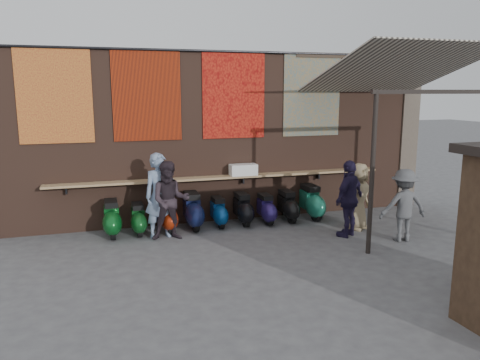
{
  "coord_description": "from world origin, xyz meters",
  "views": [
    {
      "loc": [
        -2.82,
        -8.13,
        3.09
      ],
      "look_at": [
        0.06,
        1.2,
        1.23
      ],
      "focal_mm": 35.0,
      "sensor_mm": 36.0,
      "label": 1
    }
  ],
  "objects_px": {
    "shopper_tan": "(358,196)",
    "shopper_navy": "(349,199)",
    "shelf_box": "(243,170)",
    "scooter_stool_7": "(288,206)",
    "diner_right": "(170,201)",
    "scooter_stool_5": "(243,209)",
    "scooter_stool_3": "(193,211)",
    "scooter_stool_4": "(219,212)",
    "scooter_stool_0": "(112,219)",
    "diner_left": "(160,196)",
    "scooter_stool_8": "(311,202)",
    "shopper_grey": "(403,205)",
    "scooter_stool_6": "(266,209)",
    "scooter_stool_2": "(168,215)",
    "scooter_stool_1": "(138,219)"
  },
  "relations": [
    {
      "from": "scooter_stool_0",
      "to": "diner_left",
      "type": "bearing_deg",
      "value": -19.27
    },
    {
      "from": "diner_right",
      "to": "shopper_navy",
      "type": "distance_m",
      "value": 3.81
    },
    {
      "from": "shelf_box",
      "to": "shopper_navy",
      "type": "xyz_separation_m",
      "value": [
        1.81,
        -1.81,
        -0.43
      ]
    },
    {
      "from": "scooter_stool_8",
      "to": "shopper_tan",
      "type": "height_order",
      "value": "shopper_tan"
    },
    {
      "from": "scooter_stool_7",
      "to": "diner_right",
      "type": "xyz_separation_m",
      "value": [
        -2.92,
        -0.59,
        0.47
      ]
    },
    {
      "from": "scooter_stool_2",
      "to": "scooter_stool_6",
      "type": "xyz_separation_m",
      "value": [
        2.33,
        -0.04,
        -0.03
      ]
    },
    {
      "from": "scooter_stool_2",
      "to": "scooter_stool_3",
      "type": "xyz_separation_m",
      "value": [
        0.58,
        0.04,
        0.04
      ]
    },
    {
      "from": "scooter_stool_4",
      "to": "diner_left",
      "type": "distance_m",
      "value": 1.56
    },
    {
      "from": "scooter_stool_0",
      "to": "diner_right",
      "type": "relative_size",
      "value": 0.49
    },
    {
      "from": "scooter_stool_2",
      "to": "scooter_stool_4",
      "type": "xyz_separation_m",
      "value": [
        1.18,
        0.05,
        -0.04
      ]
    },
    {
      "from": "scooter_stool_5",
      "to": "scooter_stool_7",
      "type": "distance_m",
      "value": 1.13
    },
    {
      "from": "scooter_stool_8",
      "to": "scooter_stool_6",
      "type": "bearing_deg",
      "value": -177.93
    },
    {
      "from": "scooter_stool_5",
      "to": "shopper_grey",
      "type": "distance_m",
      "value": 3.57
    },
    {
      "from": "shopper_navy",
      "to": "shelf_box",
      "type": "bearing_deg",
      "value": -75.42
    },
    {
      "from": "scooter_stool_0",
      "to": "scooter_stool_3",
      "type": "height_order",
      "value": "scooter_stool_3"
    },
    {
      "from": "diner_right",
      "to": "shopper_grey",
      "type": "distance_m",
      "value": 4.86
    },
    {
      "from": "scooter_stool_4",
      "to": "shopper_grey",
      "type": "bearing_deg",
      "value": -32.39
    },
    {
      "from": "scooter_stool_4",
      "to": "scooter_stool_7",
      "type": "xyz_separation_m",
      "value": [
        1.71,
        -0.06,
        0.03
      ]
    },
    {
      "from": "scooter_stool_2",
      "to": "scooter_stool_7",
      "type": "xyz_separation_m",
      "value": [
        2.89,
        -0.01,
        -0.01
      ]
    },
    {
      "from": "scooter_stool_0",
      "to": "shelf_box",
      "type": "bearing_deg",
      "value": 6.14
    },
    {
      "from": "scooter_stool_0",
      "to": "scooter_stool_3",
      "type": "xyz_separation_m",
      "value": [
        1.78,
        0.07,
        0.02
      ]
    },
    {
      "from": "scooter_stool_0",
      "to": "scooter_stool_5",
      "type": "bearing_deg",
      "value": 1.06
    },
    {
      "from": "shelf_box",
      "to": "scooter_stool_1",
      "type": "relative_size",
      "value": 0.9
    },
    {
      "from": "shelf_box",
      "to": "shopper_navy",
      "type": "distance_m",
      "value": 2.59
    },
    {
      "from": "shelf_box",
      "to": "scooter_stool_0",
      "type": "xyz_separation_m",
      "value": [
        -3.07,
        -0.33,
        -0.87
      ]
    },
    {
      "from": "scooter_stool_0",
      "to": "scooter_stool_8",
      "type": "height_order",
      "value": "scooter_stool_8"
    },
    {
      "from": "shelf_box",
      "to": "scooter_stool_5",
      "type": "relative_size",
      "value": 0.83
    },
    {
      "from": "scooter_stool_8",
      "to": "shopper_navy",
      "type": "bearing_deg",
      "value": -84.33
    },
    {
      "from": "scooter_stool_5",
      "to": "scooter_stool_7",
      "type": "relative_size",
      "value": 1.0
    },
    {
      "from": "shelf_box",
      "to": "scooter_stool_8",
      "type": "bearing_deg",
      "value": -10.19
    },
    {
      "from": "diner_left",
      "to": "shopper_navy",
      "type": "relative_size",
      "value": 1.1
    },
    {
      "from": "scooter_stool_2",
      "to": "diner_left",
      "type": "bearing_deg",
      "value": -118.99
    },
    {
      "from": "scooter_stool_4",
      "to": "scooter_stool_7",
      "type": "distance_m",
      "value": 1.71
    },
    {
      "from": "diner_right",
      "to": "shopper_tan",
      "type": "bearing_deg",
      "value": -0.86
    },
    {
      "from": "scooter_stool_1",
      "to": "scooter_stool_2",
      "type": "bearing_deg",
      "value": 3.98
    },
    {
      "from": "scooter_stool_3",
      "to": "scooter_stool_4",
      "type": "relative_size",
      "value": 1.23
    },
    {
      "from": "scooter_stool_7",
      "to": "shelf_box",
      "type": "bearing_deg",
      "value": 163.05
    },
    {
      "from": "shelf_box",
      "to": "scooter_stool_7",
      "type": "xyz_separation_m",
      "value": [
        1.03,
        -0.31,
        -0.89
      ]
    },
    {
      "from": "scooter_stool_0",
      "to": "shopper_grey",
      "type": "distance_m",
      "value": 6.18
    },
    {
      "from": "shelf_box",
      "to": "scooter_stool_0",
      "type": "bearing_deg",
      "value": -173.86
    },
    {
      "from": "scooter_stool_3",
      "to": "scooter_stool_4",
      "type": "bearing_deg",
      "value": 0.64
    },
    {
      "from": "shopper_navy",
      "to": "scooter_stool_7",
      "type": "bearing_deg",
      "value": -92.85
    },
    {
      "from": "scooter_stool_6",
      "to": "shopper_navy",
      "type": "bearing_deg",
      "value": -47.49
    },
    {
      "from": "shopper_tan",
      "to": "shopper_navy",
      "type": "bearing_deg",
      "value": -170.36
    },
    {
      "from": "scooter_stool_4",
      "to": "scooter_stool_6",
      "type": "height_order",
      "value": "scooter_stool_6"
    },
    {
      "from": "scooter_stool_5",
      "to": "diner_right",
      "type": "distance_m",
      "value": 1.95
    },
    {
      "from": "scooter_stool_0",
      "to": "diner_right",
      "type": "distance_m",
      "value": 1.39
    },
    {
      "from": "scooter_stool_5",
      "to": "shopper_navy",
      "type": "height_order",
      "value": "shopper_navy"
    },
    {
      "from": "scooter_stool_5",
      "to": "scooter_stool_4",
      "type": "bearing_deg",
      "value": 178.12
    },
    {
      "from": "scooter_stool_0",
      "to": "shopper_grey",
      "type": "height_order",
      "value": "shopper_grey"
    }
  ]
}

